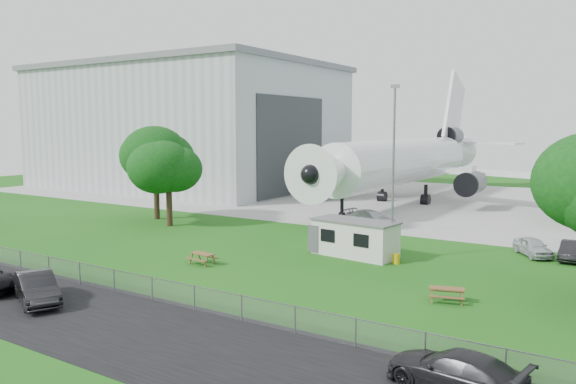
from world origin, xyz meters
The scene contains 17 objects.
ground centered at (0.00, 0.00, 0.00)m, with size 160.00×160.00×0.00m, color #266F19.
asphalt_strip centered at (0.00, -13.00, 0.01)m, with size 120.00×8.00×0.02m, color black.
concrete_apron centered at (0.00, 38.00, 0.01)m, with size 120.00×46.00×0.03m, color #B7B7B2.
hangar centered at (-37.97, 36.00, 9.41)m, with size 43.00×31.00×18.55m.
airliner centered at (-2.00, 35.86, 5.27)m, with size 46.36×47.73×17.69m.
site_cabin centered at (5.54, 5.85, 1.31)m, with size 6.89×3.42×2.62m.
picnic_west centered at (-2.11, -1.91, 0.00)m, with size 1.80×1.50×0.76m, color brown, non-canonical shape.
picnic_east centered at (14.34, -1.19, 0.00)m, with size 1.80×1.50×0.76m, color brown, non-canonical shape.
fence centered at (0.00, -9.50, 0.00)m, with size 58.00×0.04×1.30m, color gray.
lamp_mast centered at (8.20, 6.20, 6.00)m, with size 0.16×0.16×12.00m, color slate.
tree_west_big centered at (-18.57, 9.98, 6.05)m, with size 7.99×7.99×10.06m.
tree_west_small centered at (-14.65, 7.75, 5.57)m, with size 6.70×6.70×8.93m.
car_centre_sedan centered at (-3.84, -13.07, 0.80)m, with size 1.70×4.86×1.60m, color black.
car_east_van centered at (17.67, -11.16, 0.73)m, with size 2.04×5.02×1.46m, color black.
car_ne_hatch centered at (16.35, 12.74, 0.66)m, with size 1.57×3.90×1.33m, color #B6B9BE.
car_ne_sedan centered at (18.84, 12.88, 0.65)m, with size 1.38×3.97×1.31m, color black.
car_apron_van centered at (1.54, 17.57, 0.75)m, with size 2.11×5.19×1.51m, color #BABCC2.
Camera 1 is at (22.83, -30.16, 9.25)m, focal length 35.00 mm.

